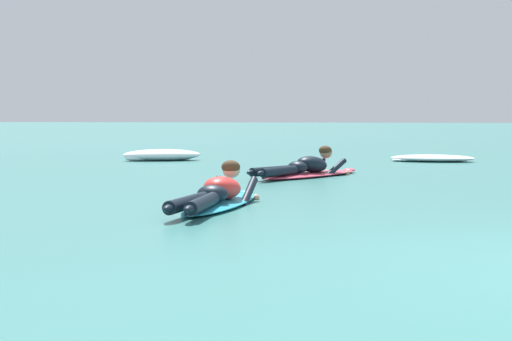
{
  "coord_description": "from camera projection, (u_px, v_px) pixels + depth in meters",
  "views": [
    {
      "loc": [
        -1.78,
        -5.54,
        1.06
      ],
      "look_at": [
        -3.08,
        5.5,
        0.25
      ],
      "focal_mm": 57.16,
      "sensor_mm": 36.0,
      "label": 1
    }
  ],
  "objects": [
    {
      "name": "ground_plane",
      "position": [
        447.0,
        168.0,
        15.26
      ],
      "size": [
        120.0,
        120.0,
        0.0
      ],
      "primitive_type": "plane",
      "color": "#387A75"
    },
    {
      "name": "surfer_near",
      "position": [
        218.0,
        195.0,
        8.99
      ],
      "size": [
        0.8,
        2.78,
        0.54
      ],
      "color": "#2DB2D1",
      "rests_on": "ground"
    },
    {
      "name": "surfer_far",
      "position": [
        307.0,
        169.0,
        13.13
      ],
      "size": [
        1.83,
        2.44,
        0.53
      ],
      "color": "#E54C66",
      "rests_on": "ground"
    },
    {
      "name": "whitewater_mid_right",
      "position": [
        432.0,
        158.0,
        17.17
      ],
      "size": [
        1.82,
        1.02,
        0.14
      ],
      "color": "white",
      "rests_on": "ground"
    },
    {
      "name": "whitewater_back",
      "position": [
        162.0,
        155.0,
        17.5
      ],
      "size": [
        1.8,
        1.18,
        0.24
      ],
      "color": "white",
      "rests_on": "ground"
    }
  ]
}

